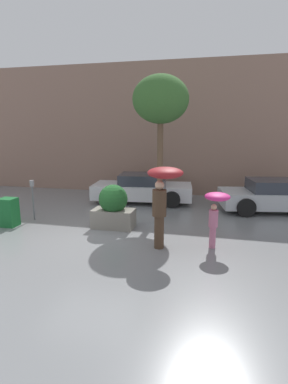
{
  "coord_description": "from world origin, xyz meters",
  "views": [
    {
      "loc": [
        3.4,
        -7.46,
        2.99
      ],
      "look_at": [
        1.28,
        1.6,
        1.05
      ],
      "focal_mm": 28.0,
      "sensor_mm": 36.0,
      "label": 1
    }
  ],
  "objects_px": {
    "parked_car_near": "(142,189)",
    "parking_meter": "(32,192)",
    "planter_box": "(113,207)",
    "street_tree": "(161,101)",
    "person_child": "(216,206)",
    "parked_car_far": "(272,196)",
    "person_adult": "(163,188)",
    "newspaper_box": "(9,212)"
  },
  "relations": [
    {
      "from": "person_adult",
      "to": "person_child",
      "type": "height_order",
      "value": "person_adult"
    },
    {
      "from": "parked_car_near",
      "to": "parking_meter",
      "type": "bearing_deg",
      "value": 131.79
    },
    {
      "from": "parked_car_far",
      "to": "street_tree",
      "type": "bearing_deg",
      "value": 99.16
    },
    {
      "from": "person_adult",
      "to": "newspaper_box",
      "type": "distance_m",
      "value": 5.16
    },
    {
      "from": "parked_car_far",
      "to": "newspaper_box",
      "type": "bearing_deg",
      "value": 104.6
    },
    {
      "from": "parked_car_near",
      "to": "street_tree",
      "type": "bearing_deg",
      "value": -154.64
    },
    {
      "from": "planter_box",
      "to": "street_tree",
      "type": "bearing_deg",
      "value": 58.22
    },
    {
      "from": "parking_meter",
      "to": "parked_car_near",
      "type": "bearing_deg",
      "value": 48.03
    },
    {
      "from": "parked_car_near",
      "to": "newspaper_box",
      "type": "relative_size",
      "value": 4.71
    },
    {
      "from": "person_adult",
      "to": "planter_box",
      "type": "bearing_deg",
      "value": 105.36
    },
    {
      "from": "parked_car_far",
      "to": "person_child",
      "type": "bearing_deg",
      "value": 143.56
    },
    {
      "from": "parked_car_near",
      "to": "parked_car_far",
      "type": "bearing_deg",
      "value": -99.77
    },
    {
      "from": "person_adult",
      "to": "person_child",
      "type": "bearing_deg",
      "value": -25.92
    },
    {
      "from": "planter_box",
      "to": "newspaper_box",
      "type": "relative_size",
      "value": 1.51
    },
    {
      "from": "street_tree",
      "to": "planter_box",
      "type": "bearing_deg",
      "value": -121.78
    },
    {
      "from": "parked_car_far",
      "to": "parking_meter",
      "type": "relative_size",
      "value": 2.92
    },
    {
      "from": "planter_box",
      "to": "person_adult",
      "type": "distance_m",
      "value": 2.33
    },
    {
      "from": "person_child",
      "to": "parked_car_far",
      "type": "xyz_separation_m",
      "value": [
        2.06,
        4.13,
        -0.54
      ]
    },
    {
      "from": "person_child",
      "to": "person_adult",
      "type": "bearing_deg",
      "value": 147.12
    },
    {
      "from": "parked_car_far",
      "to": "newspaper_box",
      "type": "height_order",
      "value": "parked_car_far"
    },
    {
      "from": "person_adult",
      "to": "parking_meter",
      "type": "xyz_separation_m",
      "value": [
        -4.65,
        1.43,
        -0.59
      ]
    },
    {
      "from": "person_child",
      "to": "parked_car_near",
      "type": "relative_size",
      "value": 0.34
    },
    {
      "from": "person_child",
      "to": "street_tree",
      "type": "height_order",
      "value": "street_tree"
    },
    {
      "from": "parked_car_near",
      "to": "parking_meter",
      "type": "distance_m",
      "value": 4.48
    },
    {
      "from": "person_child",
      "to": "parked_car_far",
      "type": "height_order",
      "value": "person_child"
    },
    {
      "from": "person_adult",
      "to": "parked_car_far",
      "type": "height_order",
      "value": "person_adult"
    },
    {
      "from": "planter_box",
      "to": "parked_car_near",
      "type": "xyz_separation_m",
      "value": [
        0.08,
        3.5,
        -0.08
      ]
    },
    {
      "from": "parking_meter",
      "to": "person_adult",
      "type": "bearing_deg",
      "value": -17.11
    },
    {
      "from": "parked_car_far",
      "to": "planter_box",
      "type": "bearing_deg",
      "value": 112.05
    },
    {
      "from": "parking_meter",
      "to": "parked_car_far",
      "type": "bearing_deg",
      "value": 20.55
    },
    {
      "from": "planter_box",
      "to": "street_tree",
      "type": "height_order",
      "value": "street_tree"
    },
    {
      "from": "person_child",
      "to": "parked_car_near",
      "type": "bearing_deg",
      "value": 77.7
    },
    {
      "from": "person_adult",
      "to": "street_tree",
      "type": "relative_size",
      "value": 0.44
    },
    {
      "from": "parked_car_far",
      "to": "newspaper_box",
      "type": "xyz_separation_m",
      "value": [
        -8.37,
        -3.82,
        -0.11
      ]
    },
    {
      "from": "person_adult",
      "to": "newspaper_box",
      "type": "relative_size",
      "value": 2.32
    },
    {
      "from": "parking_meter",
      "to": "newspaper_box",
      "type": "relative_size",
      "value": 1.5
    },
    {
      "from": "parked_car_near",
      "to": "street_tree",
      "type": "relative_size",
      "value": 0.88
    },
    {
      "from": "person_child",
      "to": "parked_car_near",
      "type": "distance_m",
      "value": 5.37
    },
    {
      "from": "planter_box",
      "to": "person_child",
      "type": "height_order",
      "value": "person_child"
    },
    {
      "from": "person_child",
      "to": "newspaper_box",
      "type": "height_order",
      "value": "person_child"
    },
    {
      "from": "parked_car_near",
      "to": "parking_meter",
      "type": "height_order",
      "value": "parking_meter"
    },
    {
      "from": "person_adult",
      "to": "parking_meter",
      "type": "bearing_deg",
      "value": 123.68
    }
  ]
}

